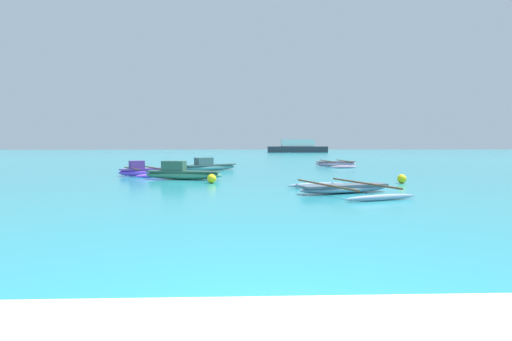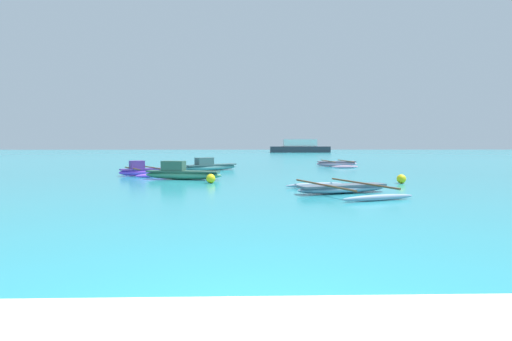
{
  "view_description": "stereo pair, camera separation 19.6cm",
  "coord_description": "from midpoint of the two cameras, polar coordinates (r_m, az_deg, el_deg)",
  "views": [
    {
      "loc": [
        -0.23,
        -3.25,
        1.78
      ],
      "look_at": [
        0.58,
        19.63,
        0.25
      ],
      "focal_mm": 28.0,
      "sensor_mm": 36.0,
      "label": 1
    },
    {
      "loc": [
        -0.03,
        -3.25,
        1.78
      ],
      "look_at": [
        0.58,
        19.63,
        0.25
      ],
      "focal_mm": 28.0,
      "sensor_mm": 36.0,
      "label": 2
    }
  ],
  "objects": [
    {
      "name": "moored_boat_0",
      "position": [
        26.72,
        -6.91,
        0.64
      ],
      "size": [
        3.65,
        3.08,
        0.88
      ],
      "rotation": [
        0.0,
        0.0,
        0.67
      ],
      "color": "#568F90",
      "rests_on": "ground_plane"
    },
    {
      "name": "moored_boat_1",
      "position": [
        31.92,
        11.15,
        0.96
      ],
      "size": [
        3.26,
        4.39,
        0.48
      ],
      "rotation": [
        0.0,
        0.0,
        0.06
      ],
      "color": "#E5A4C4",
      "rests_on": "ground_plane"
    },
    {
      "name": "moored_boat_2",
      "position": [
        20.27,
        -10.84,
        -0.36
      ],
      "size": [
        4.05,
        1.55,
        0.93
      ],
      "rotation": [
        0.0,
        0.0,
        -0.22
      ],
      "color": "#468E6D",
      "rests_on": "ground_plane"
    },
    {
      "name": "moored_boat_3",
      "position": [
        14.8,
        12.15,
        -2.51
      ],
      "size": [
        3.87,
        4.95,
        0.37
      ],
      "rotation": [
        0.0,
        0.0,
        0.33
      ],
      "color": "#7C96B0",
      "rests_on": "ground_plane"
    },
    {
      "name": "moored_boat_4",
      "position": [
        23.32,
        -16.22,
        -0.02
      ],
      "size": [
        3.09,
        3.56,
        0.84
      ],
      "rotation": [
        0.0,
        0.0,
        0.54
      ],
      "color": "#9047E8",
      "rests_on": "ground_plane"
    },
    {
      "name": "mooring_buoy_0",
      "position": [
        18.21,
        -6.66,
        -1.15
      ],
      "size": [
        0.42,
        0.42,
        0.42
      ],
      "color": "yellow",
      "rests_on": "ground_plane"
    },
    {
      "name": "mooring_buoy_2",
      "position": [
        19.16,
        19.83,
        -1.12
      ],
      "size": [
        0.41,
        0.41,
        0.41
      ],
      "color": "yellow",
      "rests_on": "ground_plane"
    },
    {
      "name": "distant_ferry",
      "position": [
        83.89,
        5.87,
        3.35
      ],
      "size": [
        12.36,
        2.72,
        2.72
      ],
      "color": "#2D333D",
      "rests_on": "ground_plane"
    }
  ]
}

